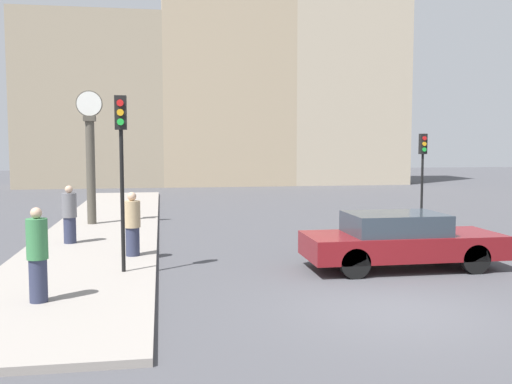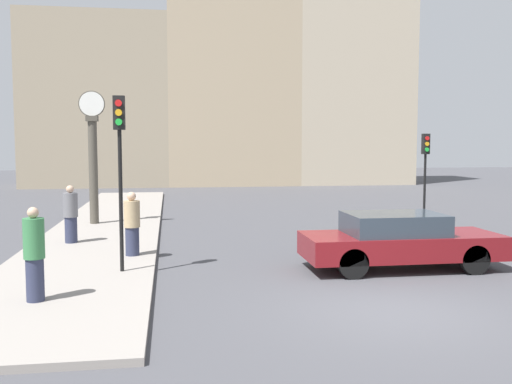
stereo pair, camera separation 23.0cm
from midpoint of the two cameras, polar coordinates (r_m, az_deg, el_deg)
ground_plane at (r=10.97m, az=14.25°, el=-11.42°), size 120.00×120.00×0.00m
sidewalk_corner at (r=21.68m, az=-14.19°, el=-3.23°), size 3.69×27.38×0.13m
building_row at (r=43.32m, az=-1.81°, el=11.56°), size 28.46×5.00×18.57m
sedan_car at (r=14.34m, az=14.56°, el=-4.70°), size 4.76×1.82×1.37m
traffic_light_near at (r=13.23m, az=-12.99°, el=4.42°), size 0.26×0.24×3.99m
traffic_light_far at (r=22.22m, az=16.86°, el=3.13°), size 0.26×0.24×3.43m
street_clock at (r=21.63m, az=-15.70°, el=3.26°), size 0.94×0.42×4.84m
pedestrian_tan_coat at (r=15.24m, az=-11.87°, el=-3.18°), size 0.42×0.42×1.67m
pedestrian_green_hoodie at (r=11.31m, az=-20.75°, el=-5.88°), size 0.38×0.38×1.76m
pedestrian_grey_jacket at (r=17.67m, az=-17.69°, el=-2.17°), size 0.42×0.42×1.70m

